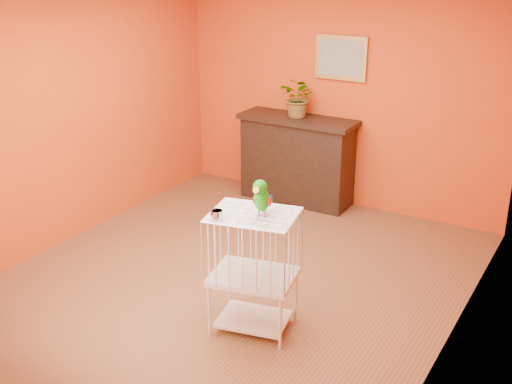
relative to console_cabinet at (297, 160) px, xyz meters
The scene contains 8 objects.
ground 2.11m from the console_cabinet, 78.14° to the right, with size 4.50×4.50×0.00m, color brown.
room_shell 2.30m from the console_cabinet, 78.14° to the right, with size 4.50×4.50×4.50m.
console_cabinet is the anchor object (origin of this frame).
potted_plant 0.71m from the console_cabinet, ahead, with size 0.42×0.47×0.37m, color #26722D.
framed_picture 1.31m from the console_cabinet, 26.83° to the left, with size 0.62×0.04×0.50m.
birdcage 2.86m from the console_cabinet, 69.55° to the right, with size 0.75×0.63×1.01m.
feed_cup 3.07m from the console_cabinet, 74.32° to the right, with size 0.10×0.10×0.07m, color silver.
parrot 2.96m from the console_cabinet, 68.18° to the right, with size 0.15×0.27×0.31m.
Camera 1 is at (2.91, -4.56, 2.94)m, focal length 45.00 mm.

